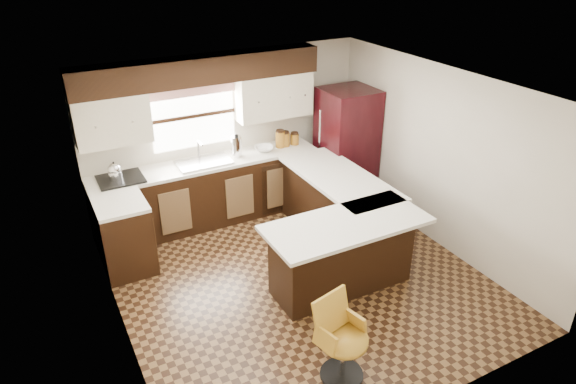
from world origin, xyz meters
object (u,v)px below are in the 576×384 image
peninsula_return (342,255)px  refrigerator (346,146)px  peninsula_long (335,209)px  bar_chair (344,341)px

peninsula_return → refrigerator: size_ratio=0.92×
peninsula_long → refrigerator: refrigerator is taller
peninsula_return → refrigerator: 2.37m
refrigerator → peninsula_return: bearing=-124.6°
bar_chair → refrigerator: bearing=42.5°
peninsula_long → peninsula_return: bearing=-118.3°
peninsula_return → bar_chair: peninsula_return is taller
refrigerator → bar_chair: (-2.09, -3.11, -0.47)m
peninsula_return → refrigerator: bearing=55.4°
peninsula_long → bar_chair: 2.53m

